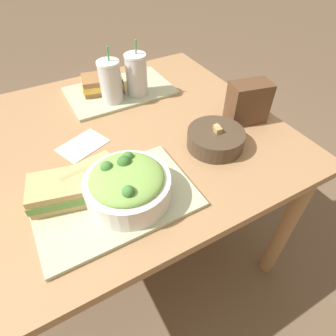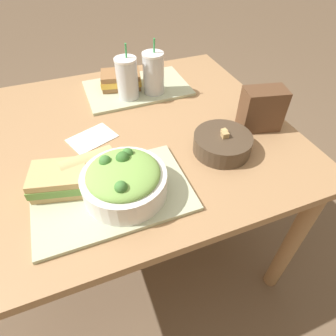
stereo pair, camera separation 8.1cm
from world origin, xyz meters
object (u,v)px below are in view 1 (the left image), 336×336
Objects in this scene: napkin_folded at (83,146)px; sandwich_near at (59,191)px; salad_bowl at (127,184)px; chip_bag at (248,103)px; soup_bowl at (216,138)px; drink_cup_red at (137,76)px; drink_cup_dark at (111,83)px; sandwich_far at (103,83)px; baguette_near at (87,172)px.

sandwich_near is at bearing -120.23° from napkin_folded.
sandwich_near is (-0.16, 0.08, -0.02)m from salad_bowl.
sandwich_near is 1.14× the size of chip_bag.
soup_bowl is 0.86× the size of drink_cup_red.
chip_bag is (0.38, -0.35, -0.01)m from drink_cup_dark.
sandwich_near is 0.95× the size of sandwich_far.
baguette_near is (0.09, 0.03, 0.00)m from sandwich_near.
sandwich_near is 0.83× the size of drink_cup_dark.
drink_cup_dark is 0.29m from napkin_folded.
salad_bowl is at bearing -154.23° from baguette_near.
sandwich_far is 0.87× the size of drink_cup_dark.
napkin_folded is (0.12, 0.20, -0.04)m from sandwich_near.
baguette_near is 1.04× the size of chip_bag.
sandwich_far is (-0.20, 0.51, 0.01)m from soup_bowl.
drink_cup_dark is at bearing 73.58° from salad_bowl.
soup_bowl is 0.42m from baguette_near.
baguette_near is at bearing 124.82° from salad_bowl.
salad_bowl is 0.56m from drink_cup_red.
baguette_near is at bearing -130.74° from drink_cup_red.
baguette_near is 0.74× the size of drink_cup_red.
sandwich_far is 0.85× the size of drink_cup_red.
napkin_folded is at bearing 178.83° from chip_bag.
napkin_folded is (-0.30, -0.21, -0.09)m from drink_cup_red.
sandwich_near is 0.24m from napkin_folded.
chip_bag reaches higher than sandwich_far.
drink_cup_dark is (-0.20, 0.42, 0.05)m from soup_bowl.
soup_bowl is 1.01× the size of sandwich_far.
baguette_near is 0.19m from napkin_folded.
soup_bowl is 1.20× the size of chip_bag.
sandwich_far is (0.30, 0.51, -0.00)m from sandwich_near.
baguette_near reaches higher than sandwich_near.
soup_bowl is at bearing -78.35° from drink_cup_red.
drink_cup_red is (0.11, 0.00, 0.00)m from drink_cup_dark.
napkin_folded is (-0.18, -0.30, -0.04)m from sandwich_far.
soup_bowl is at bearing -56.37° from sandwich_far.
drink_cup_dark is at bearing 66.55° from sandwich_near.
soup_bowl is 0.47m from drink_cup_dark.
soup_bowl is 0.87× the size of drink_cup_dark.
salad_bowl is 0.13m from baguette_near.
salad_bowl is 1.05× the size of drink_cup_red.
salad_bowl is 0.18m from sandwich_near.
baguette_near reaches higher than sandwich_far.
soup_bowl and sandwich_near have the same top height.
salad_bowl is 0.52m from drink_cup_dark.
salad_bowl reaches higher than baguette_near.
chip_bag reaches higher than soup_bowl.
drink_cup_dark reaches higher than chip_bag.
soup_bowl is 0.55m from sandwich_far.
drink_cup_dark is at bearing 180.00° from drink_cup_red.
drink_cup_red is at bearing -49.79° from baguette_near.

